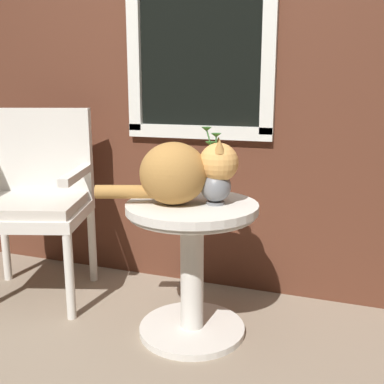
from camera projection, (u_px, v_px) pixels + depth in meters
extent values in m
plane|color=gray|center=(144.00, 346.00, 1.98)|extent=(6.00, 6.00, 0.00)
cube|color=#562D1E|center=(200.00, 48.00, 2.38)|extent=(4.00, 0.04, 2.60)
cube|color=silver|center=(198.00, 132.00, 2.44)|extent=(0.80, 0.03, 0.07)
cube|color=silver|center=(134.00, 50.00, 2.46)|extent=(0.07, 0.03, 0.87)
cube|color=silver|center=(269.00, 45.00, 2.22)|extent=(0.07, 0.03, 0.87)
cube|color=black|center=(199.00, 48.00, 2.35)|extent=(0.71, 0.01, 0.85)
cylinder|color=silver|center=(192.00, 329.00, 2.10)|extent=(0.48, 0.48, 0.03)
cylinder|color=silver|center=(192.00, 270.00, 2.03)|extent=(0.10, 0.10, 0.54)
cylinder|color=silver|center=(192.00, 207.00, 1.97)|extent=(0.58, 0.58, 0.03)
torus|color=silver|center=(192.00, 213.00, 1.98)|extent=(0.55, 0.55, 0.02)
cylinder|color=silver|center=(70.00, 277.00, 2.18)|extent=(0.04, 0.04, 0.43)
cylinder|color=silver|center=(5.00, 244.00, 2.63)|extent=(0.04, 0.04, 0.43)
cylinder|color=silver|center=(92.00, 245.00, 2.62)|extent=(0.04, 0.04, 0.43)
cube|color=silver|center=(31.00, 214.00, 2.35)|extent=(0.68, 0.64, 0.06)
cube|color=beige|center=(30.00, 204.00, 2.34)|extent=(0.63, 0.59, 0.05)
cube|color=silver|center=(42.00, 154.00, 2.50)|extent=(0.54, 0.23, 0.50)
cube|color=silver|center=(77.00, 174.00, 2.30)|extent=(0.19, 0.45, 0.04)
ellipsoid|color=#AD7A3D|center=(174.00, 173.00, 1.92)|extent=(0.36, 0.35, 0.27)
sphere|color=#E2A356|center=(219.00, 163.00, 1.91)|extent=(0.17, 0.17, 0.17)
cone|color=#AD7A3D|center=(220.00, 146.00, 1.85)|extent=(0.05, 0.05, 0.06)
cone|color=#AD7A3D|center=(218.00, 143.00, 1.94)|extent=(0.05, 0.05, 0.06)
cylinder|color=#AD7A3D|center=(126.00, 192.00, 1.94)|extent=(0.26, 0.14, 0.06)
cylinder|color=slate|center=(215.00, 203.00, 1.95)|extent=(0.08, 0.08, 0.01)
ellipsoid|color=slate|center=(216.00, 186.00, 1.93)|extent=(0.13, 0.13, 0.13)
cylinder|color=slate|center=(216.00, 169.00, 1.92)|extent=(0.07, 0.07, 0.05)
torus|color=slate|center=(216.00, 163.00, 1.91)|extent=(0.09, 0.09, 0.02)
cylinder|color=#387533|center=(211.00, 146.00, 1.90)|extent=(0.05, 0.01, 0.14)
cone|color=#387533|center=(206.00, 129.00, 1.90)|extent=(0.04, 0.04, 0.02)
cylinder|color=#387533|center=(216.00, 149.00, 1.91)|extent=(0.01, 0.03, 0.11)
cone|color=#387533|center=(216.00, 135.00, 1.91)|extent=(0.04, 0.04, 0.02)
cylinder|color=#387533|center=(213.00, 153.00, 1.92)|extent=(0.04, 0.02, 0.08)
cone|color=#387533|center=(210.00, 144.00, 1.92)|extent=(0.04, 0.04, 0.02)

